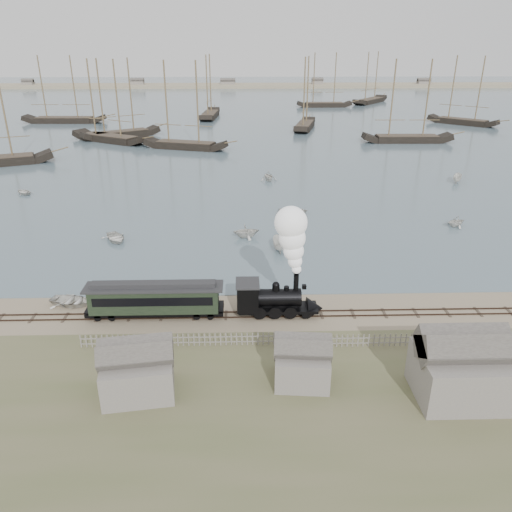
{
  "coord_description": "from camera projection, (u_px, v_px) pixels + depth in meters",
  "views": [
    {
      "loc": [
        -2.29,
        -42.83,
        23.71
      ],
      "look_at": [
        -1.02,
        3.94,
        3.5
      ],
      "focal_mm": 35.0,
      "sensor_mm": 36.0,
      "label": 1
    }
  ],
  "objects": [
    {
      "name": "harbor_water",
      "position": [
        247.0,
        104.0,
        204.77
      ],
      "size": [
        600.0,
        336.0,
        0.06
      ],
      "primitive_type": "cube",
      "color": "#4C636D",
      "rests_on": "ground"
    },
    {
      "name": "schooner_9",
      "position": [
        372.0,
        77.0,
        203.12
      ],
      "size": [
        19.31,
        22.97,
        20.0
      ],
      "primitive_type": null,
      "rotation": [
        0.0,
        0.0,
        0.92
      ],
      "color": "black",
      "rests_on": "harbor_water"
    },
    {
      "name": "picket_fence_east",
      "position": [
        419.0,
        346.0,
        42.19
      ],
      "size": [
        15.0,
        0.1,
        1.2
      ],
      "primitive_type": null,
      "color": "slate",
      "rests_on": "ground"
    },
    {
      "name": "rowboat_6",
      "position": [
        24.0,
        192.0,
        83.83
      ],
      "size": [
        4.04,
        4.09,
        0.69
      ],
      "primitive_type": "imported",
      "rotation": [
        0.0,
        0.0,
        3.97
      ],
      "color": "silver",
      "rests_on": "harbor_water"
    },
    {
      "name": "schooner_3",
      "position": [
        306.0,
        93.0,
        141.95
      ],
      "size": [
        9.33,
        20.62,
        20.0
      ],
      "primitive_type": null,
      "rotation": [
        0.0,
        0.0,
        1.33
      ],
      "color": "black",
      "rests_on": "harbor_water"
    },
    {
      "name": "picket_fence_west",
      "position": [
        195.0,
        346.0,
        42.18
      ],
      "size": [
        19.0,
        0.1,
        1.2
      ],
      "primitive_type": null,
      "color": "slate",
      "rests_on": "ground"
    },
    {
      "name": "schooner_1",
      "position": [
        117.0,
        98.0,
        129.21
      ],
      "size": [
        20.14,
        15.46,
        20.0
      ],
      "primitive_type": null,
      "rotation": [
        0.0,
        0.0,
        0.58
      ],
      "color": "black",
      "rests_on": "harbor_water"
    },
    {
      "name": "schooner_4",
      "position": [
        411.0,
        101.0,
        122.9
      ],
      "size": [
        22.54,
        5.6,
        20.0
      ],
      "primitive_type": null,
      "rotation": [
        0.0,
        0.0,
        -0.02
      ],
      "color": "black",
      "rests_on": "harbor_water"
    },
    {
      "name": "rowboat_5",
      "position": [
        457.0,
        178.0,
        90.47
      ],
      "size": [
        3.94,
        2.96,
        1.44
      ],
      "primitive_type": "imported",
      "rotation": [
        0.0,
        0.0,
        2.66
      ],
      "color": "silver",
      "rests_on": "harbor_water"
    },
    {
      "name": "ground",
      "position": [
        267.0,
        305.0,
        48.76
      ],
      "size": [
        600.0,
        600.0,
        0.0
      ],
      "primitive_type": "plane",
      "color": "gray",
      "rests_on": "ground"
    },
    {
      "name": "passenger_coach",
      "position": [
        155.0,
        298.0,
        45.89
      ],
      "size": [
        12.64,
        2.44,
        3.07
      ],
      "color": "black",
      "rests_on": "ground"
    },
    {
      "name": "shed_mid",
      "position": [
        301.0,
        381.0,
        37.8
      ],
      "size": [
        4.0,
        3.5,
        3.6
      ],
      "primitive_type": null,
      "color": "slate",
      "rests_on": "ground"
    },
    {
      "name": "rowboat_2",
      "position": [
        279.0,
        245.0,
        61.02
      ],
      "size": [
        3.83,
        1.64,
        1.45
      ],
      "primitive_type": "imported",
      "rotation": [
        0.0,
        0.0,
        3.2
      ],
      "color": "silver",
      "rests_on": "harbor_water"
    },
    {
      "name": "schooner_10",
      "position": [
        106.0,
        101.0,
        123.43
      ],
      "size": [
        22.12,
        16.37,
        20.0
      ],
      "primitive_type": null,
      "rotation": [
        0.0,
        0.0,
        -0.55
      ],
      "color": "black",
      "rests_on": "harbor_water"
    },
    {
      "name": "locomotive",
      "position": [
        288.0,
        270.0,
        45.12
      ],
      "size": [
        8.14,
        3.04,
        10.15
      ],
      "color": "black",
      "rests_on": "ground"
    },
    {
      "name": "rowboat_4",
      "position": [
        456.0,
        221.0,
        68.87
      ],
      "size": [
        3.41,
        3.63,
        1.53
      ],
      "primitive_type": "imported",
      "rotation": [
        0.0,
        0.0,
        5.09
      ],
      "color": "silver",
      "rests_on": "harbor_water"
    },
    {
      "name": "schooner_5",
      "position": [
        467.0,
        90.0,
        149.84
      ],
      "size": [
        18.78,
        17.65,
        20.0
      ],
      "primitive_type": null,
      "rotation": [
        0.0,
        0.0,
        -0.74
      ],
      "color": "black",
      "rests_on": "harbor_water"
    },
    {
      "name": "rail_track",
      "position": [
        268.0,
        315.0,
        46.91
      ],
      "size": [
        120.0,
        1.8,
        0.16
      ],
      "color": "#32231B",
      "rests_on": "ground"
    },
    {
      "name": "rowboat_3",
      "position": [
        293.0,
        211.0,
        74.08
      ],
      "size": [
        3.4,
        4.56,
        0.9
      ],
      "primitive_type": "imported",
      "rotation": [
        0.0,
        0.0,
        1.5
      ],
      "color": "silver",
      "rests_on": "harbor_water"
    },
    {
      "name": "far_spit",
      "position": [
        246.0,
        87.0,
        278.2
      ],
      "size": [
        500.0,
        20.0,
        1.8
      ],
      "primitive_type": "cube",
      "color": "tan",
      "rests_on": "ground"
    },
    {
      "name": "rowboat_7",
      "position": [
        268.0,
        176.0,
        91.46
      ],
      "size": [
        4.07,
        3.73,
        1.82
      ],
      "primitive_type": "imported",
      "rotation": [
        0.0,
        0.0,
        0.24
      ],
      "color": "silver",
      "rests_on": "harbor_water"
    },
    {
      "name": "schooner_8",
      "position": [
        325.0,
        80.0,
        190.4
      ],
      "size": [
        21.08,
        5.01,
        20.0
      ],
      "primitive_type": null,
      "rotation": [
        0.0,
        0.0,
        0.01
      ],
      "color": "black",
      "rests_on": "harbor_water"
    },
    {
      "name": "shed_right",
      "position": [
        455.0,
        396.0,
        36.24
      ],
      "size": [
        6.0,
        5.0,
        5.1
      ],
      "primitive_type": null,
      "color": "slate",
      "rests_on": "ground"
    },
    {
      "name": "schooner_7",
      "position": [
        209.0,
        86.0,
        163.27
      ],
      "size": [
        6.6,
        22.06,
        20.0
      ],
      "primitive_type": null,
      "rotation": [
        0.0,
        0.0,
        1.5
      ],
      "color": "black",
      "rests_on": "harbor_water"
    },
    {
      "name": "rowboat_0",
      "position": [
        116.0,
        238.0,
        64.0
      ],
      "size": [
        5.2,
        4.75,
        0.88
      ],
      "primitive_type": "imported",
      "rotation": [
        0.0,
        0.0,
        0.52
      ],
      "color": "silver",
      "rests_on": "harbor_water"
    },
    {
      "name": "rowboat_1",
      "position": [
        246.0,
        231.0,
        64.96
      ],
      "size": [
        3.53,
        3.92,
        1.82
      ],
      "primitive_type": "imported",
      "rotation": [
        0.0,
        0.0,
        1.74
      ],
      "color": "silver",
      "rests_on": "harbor_water"
    },
    {
      "name": "beached_dinghy",
      "position": [
        71.0,
        301.0,
        48.58
      ],
      "size": [
        3.96,
        4.84,
        0.88
      ],
      "primitive_type": "imported",
      "rotation": [
        0.0,
        0.0,
        1.32
      ],
      "color": "silver",
      "rests_on": "ground"
    },
    {
      "name": "schooner_2",
      "position": [
        183.0,
        105.0,
        115.01
      ],
      "size": [
        20.66,
        10.58,
        20.0
      ],
      "primitive_type": null,
      "rotation": [
        0.0,
        0.0,
        -0.31
      ],
      "color": "black",
      "rests_on": "harbor_water"
    },
    {
      "name": "schooner_6",
      "position": [
        60.0,
        89.0,
        153.14
      ],
      "size": [
        25.49,
        6.7,
        20.0
      ],
      "primitive_type": null,
      "rotation": [
        0.0,
        0.0,
        -0.03
      ],
      "color": "black",
      "rests_on": "harbor_water"
    },
    {
      "name": "shed_left",
      "position": [
        140.0,
        392.0,
        36.58
      ],
      "size": [
        5.0,
        4.0,
        4.1
      ],
      "primitive_type": null,
      "color": "slate",
      "rests_on": "ground"
    }
  ]
}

